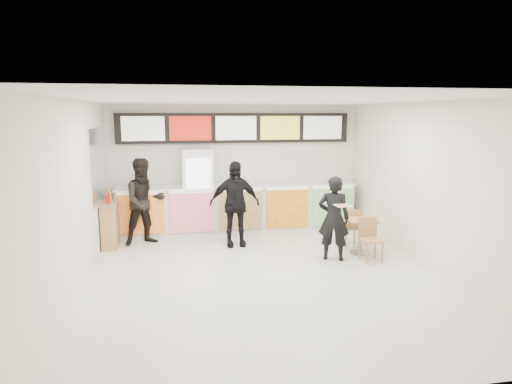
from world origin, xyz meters
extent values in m
plane|color=beige|center=(0.00, 0.00, 0.00)|extent=(7.00, 7.00, 0.00)
plane|color=white|center=(0.00, 0.00, 3.00)|extent=(7.00, 7.00, 0.00)
plane|color=silver|center=(0.00, 3.50, 1.50)|extent=(6.00, 0.00, 6.00)
plane|color=silver|center=(-3.00, 0.00, 1.50)|extent=(0.00, 7.00, 7.00)
plane|color=silver|center=(3.00, 0.00, 1.50)|extent=(0.00, 7.00, 7.00)
cube|color=silver|center=(0.00, 3.10, 0.55)|extent=(5.50, 0.70, 1.10)
cube|color=silver|center=(0.00, 3.10, 1.12)|extent=(5.56, 0.76, 0.04)
cube|color=red|center=(-2.20, 2.72, 0.61)|extent=(0.99, 0.02, 0.90)
cube|color=#F737AD|center=(-1.10, 2.72, 0.61)|extent=(0.99, 0.02, 0.90)
cube|color=brown|center=(0.00, 2.72, 0.61)|extent=(0.99, 0.02, 0.90)
cube|color=#CBCF17|center=(1.10, 2.72, 0.61)|extent=(0.99, 0.02, 0.90)
cube|color=green|center=(2.20, 2.72, 0.61)|extent=(0.99, 0.02, 0.90)
cube|color=black|center=(0.00, 3.42, 2.45)|extent=(5.50, 0.12, 0.70)
cube|color=silver|center=(-2.12, 3.35, 2.45)|extent=(0.95, 0.02, 0.55)
cube|color=red|center=(-1.06, 3.35, 2.45)|extent=(0.95, 0.02, 0.55)
cube|color=white|center=(0.00, 3.35, 2.45)|extent=(0.95, 0.02, 0.55)
cube|color=yellow|center=(1.06, 3.35, 2.45)|extent=(0.95, 0.02, 0.55)
cube|color=silver|center=(2.12, 3.35, 2.45)|extent=(0.95, 0.02, 0.55)
cube|color=white|center=(-0.93, 3.12, 1.00)|extent=(0.70, 0.65, 2.00)
cube|color=white|center=(-0.93, 2.78, 1.05)|extent=(0.54, 0.02, 1.50)
cylinder|color=#198A1D|center=(-1.14, 2.82, 0.45)|extent=(0.07, 0.07, 0.22)
cylinder|color=orange|center=(-1.00, 2.82, 0.45)|extent=(0.07, 0.07, 0.22)
cylinder|color=red|center=(-0.86, 2.82, 0.45)|extent=(0.07, 0.07, 0.22)
cylinder|color=blue|center=(-0.72, 2.82, 0.45)|extent=(0.07, 0.07, 0.22)
cylinder|color=orange|center=(-1.14, 2.82, 0.83)|extent=(0.07, 0.07, 0.22)
cylinder|color=red|center=(-1.00, 2.82, 0.83)|extent=(0.07, 0.07, 0.22)
cylinder|color=blue|center=(-0.86, 2.82, 0.83)|extent=(0.07, 0.07, 0.22)
cylinder|color=#198A1D|center=(-0.72, 2.82, 0.83)|extent=(0.07, 0.07, 0.22)
cylinder|color=red|center=(-1.14, 2.82, 1.21)|extent=(0.07, 0.07, 0.22)
cylinder|color=blue|center=(-1.00, 2.82, 1.21)|extent=(0.07, 0.07, 0.22)
cylinder|color=#198A1D|center=(-0.86, 2.82, 1.21)|extent=(0.07, 0.07, 0.22)
cylinder|color=orange|center=(-0.72, 2.82, 1.21)|extent=(0.07, 0.07, 0.22)
cylinder|color=blue|center=(-1.14, 2.82, 1.59)|extent=(0.07, 0.07, 0.22)
cylinder|color=#198A1D|center=(-1.00, 2.82, 1.59)|extent=(0.07, 0.07, 0.22)
cylinder|color=orange|center=(-0.86, 2.82, 1.59)|extent=(0.07, 0.07, 0.22)
cylinder|color=red|center=(-0.72, 2.82, 1.59)|extent=(0.07, 0.07, 0.22)
cube|color=#B2B7BF|center=(-2.99, 2.45, 1.75)|extent=(0.01, 2.00, 1.50)
imported|color=black|center=(1.49, 0.73, 0.82)|extent=(0.70, 0.60, 1.63)
imported|color=black|center=(-2.11, 2.52, 0.93)|extent=(1.09, 0.97, 1.86)
imported|color=black|center=(-0.23, 2.03, 0.91)|extent=(1.07, 0.46, 1.81)
cube|color=beige|center=(1.49, 0.28, 1.15)|extent=(0.28, 0.28, 0.01)
cone|color=#CC7233|center=(1.49, 0.28, 1.16)|extent=(0.36, 0.36, 0.02)
cube|color=tan|center=(2.16, 1.00, 0.68)|extent=(0.56, 0.56, 0.04)
cylinder|color=gray|center=(2.16, 1.00, 0.34)|extent=(0.07, 0.07, 0.67)
cylinder|color=gray|center=(2.16, 1.00, 0.01)|extent=(0.41, 0.41, 0.03)
cube|color=tan|center=(2.16, 0.49, 0.42)|extent=(0.39, 0.39, 0.04)
cube|color=tan|center=(2.16, 0.66, 0.64)|extent=(0.37, 0.03, 0.39)
cube|color=tan|center=(2.17, 1.52, 0.42)|extent=(0.39, 0.39, 0.04)
cube|color=tan|center=(2.17, 1.34, 0.64)|extent=(0.37, 0.03, 0.39)
cube|color=tan|center=(-2.82, 2.45, 0.46)|extent=(0.31, 0.82, 0.92)
cube|color=tan|center=(-2.82, 2.45, 0.94)|extent=(0.35, 0.86, 0.04)
cylinder|color=red|center=(-2.82, 2.23, 1.05)|extent=(0.06, 0.06, 0.18)
cylinder|color=red|center=(-2.82, 2.40, 1.05)|extent=(0.06, 0.06, 0.18)
cylinder|color=yellow|center=(-2.82, 2.57, 1.05)|extent=(0.06, 0.06, 0.18)
cylinder|color=brown|center=(-2.82, 2.74, 1.05)|extent=(0.06, 0.06, 0.18)
camera|label=1|loc=(-1.52, -7.32, 2.76)|focal=32.00mm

